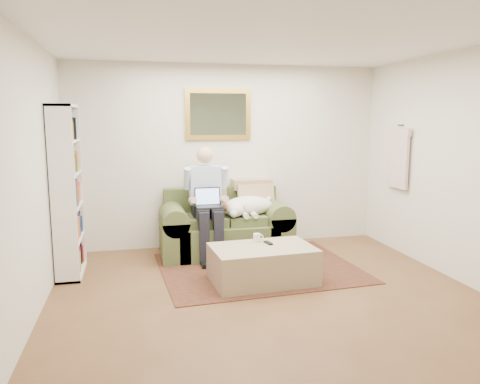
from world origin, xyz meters
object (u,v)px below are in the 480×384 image
object	(u,v)px
sleeping_dog	(249,206)
seated_man	(207,203)
laptop	(208,202)
coffee_mug	(257,238)
sofa	(225,232)
bookshelf	(67,191)
ottoman	(262,264)

from	to	relation	value
sleeping_dog	seated_man	bearing A→B (deg)	-172.87
sleeping_dog	laptop	bearing A→B (deg)	-166.36
sleeping_dog	coffee_mug	distance (m)	0.97
seated_man	laptop	bearing A→B (deg)	-90.00
laptop	sleeping_dog	world-z (taller)	laptop
laptop	sleeping_dog	bearing A→B (deg)	13.64
coffee_mug	sofa	bearing A→B (deg)	99.99
seated_man	bookshelf	size ratio (longest dim) A/B	0.73
sofa	laptop	distance (m)	0.58
seated_man	sleeping_dog	xyz separation A→B (m)	(0.58, 0.07, -0.07)
seated_man	bookshelf	distance (m)	1.74
ottoman	seated_man	bearing A→B (deg)	112.77
sofa	laptop	world-z (taller)	laptop
seated_man	ottoman	world-z (taller)	seated_man
sofa	coffee_mug	distance (m)	1.05
laptop	coffee_mug	distance (m)	0.96
coffee_mug	ottoman	bearing A→B (deg)	-87.14
laptop	coffee_mug	xyz separation A→B (m)	(0.44, -0.80, -0.31)
seated_man	coffee_mug	distance (m)	1.01
sofa	seated_man	distance (m)	0.53
sleeping_dog	bookshelf	world-z (taller)	bookshelf
laptop	bookshelf	bearing A→B (deg)	-173.42
sofa	ottoman	xyz separation A→B (m)	(0.19, -1.24, -0.09)
bookshelf	seated_man	bearing A→B (deg)	8.82
sofa	bookshelf	xyz separation A→B (m)	(-1.96, -0.42, 0.70)
laptop	sofa	bearing A→B (deg)	41.02
bookshelf	ottoman	bearing A→B (deg)	-20.74
laptop	sleeping_dog	distance (m)	0.60
ottoman	coffee_mug	bearing A→B (deg)	92.86
laptop	seated_man	bearing A→B (deg)	90.00
laptop	bookshelf	xyz separation A→B (m)	(-1.70, -0.20, 0.23)
ottoman	coffee_mug	xyz separation A→B (m)	(-0.01, 0.22, 0.26)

